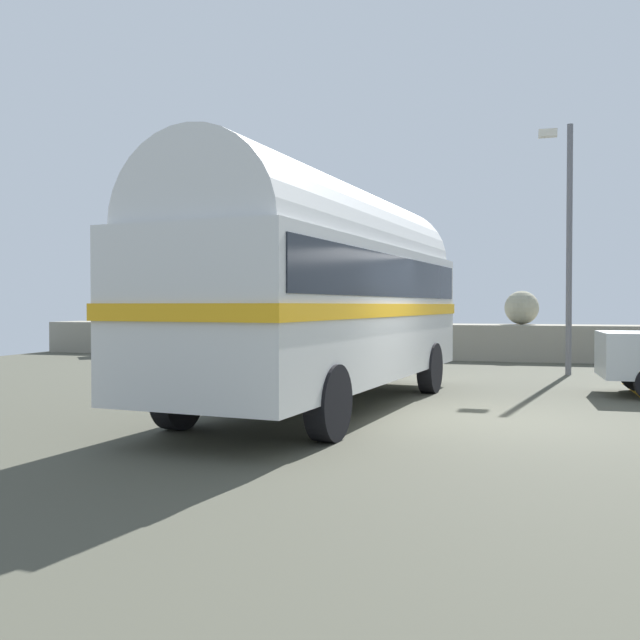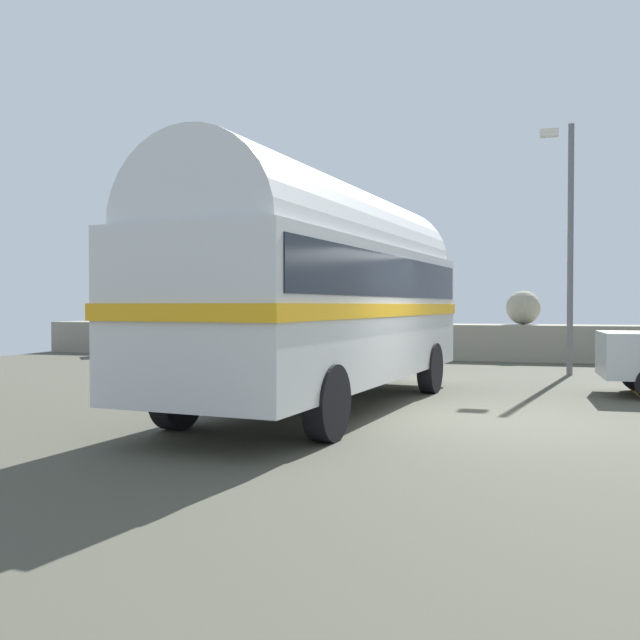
% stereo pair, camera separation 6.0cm
% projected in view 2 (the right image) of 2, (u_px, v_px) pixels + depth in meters
% --- Properties ---
extents(ground, '(32.00, 26.00, 0.02)m').
position_uv_depth(ground, '(486.00, 420.00, 10.36)').
color(ground, '#444438').
extents(breakwater, '(31.36, 1.96, 2.35)m').
position_uv_depth(breakwater, '(508.00, 338.00, 21.66)').
color(breakwater, gray).
rests_on(breakwater, ground).
extents(vintage_coach, '(3.44, 8.81, 3.70)m').
position_uv_depth(vintage_coach, '(325.00, 284.00, 11.50)').
color(vintage_coach, black).
rests_on(vintage_coach, ground).
extents(lamp_post, '(0.79, 0.55, 6.04)m').
position_uv_depth(lamp_post, '(567.00, 234.00, 16.99)').
color(lamp_post, '#5B5B60').
rests_on(lamp_post, ground).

